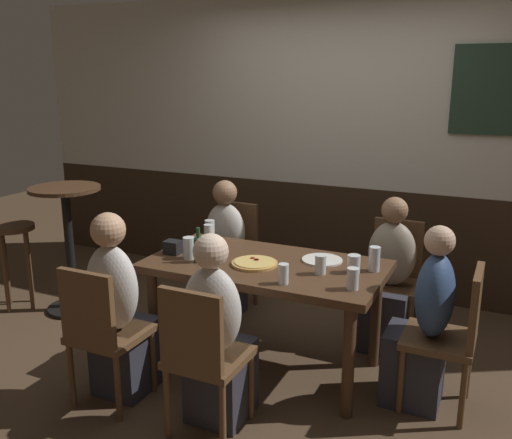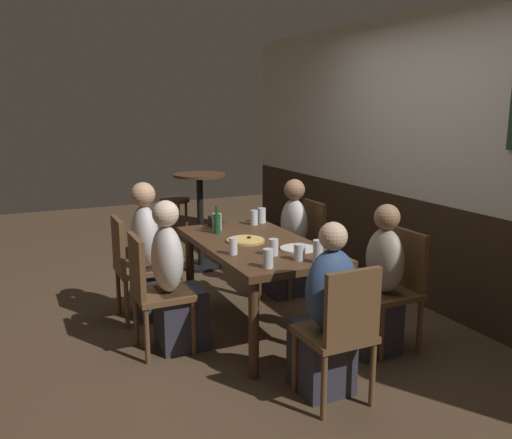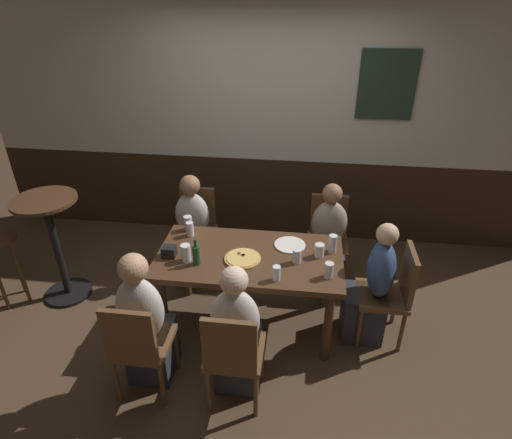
{
  "view_description": "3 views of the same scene",
  "coord_description": "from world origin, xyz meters",
  "px_view_note": "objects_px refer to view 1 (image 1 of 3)",
  "views": [
    {
      "loc": [
        1.4,
        -3.14,
        1.93
      ],
      "look_at": [
        -0.09,
        0.05,
        1.01
      ],
      "focal_mm": 39.44,
      "sensor_mm": 36.0,
      "label": 1
    },
    {
      "loc": [
        3.61,
        -1.69,
        1.78
      ],
      "look_at": [
        -0.13,
        0.06,
        0.89
      ],
      "focal_mm": 37.43,
      "sensor_mm": 36.0,
      "label": 2
    },
    {
      "loc": [
        0.41,
        -2.84,
        2.7
      ],
      "look_at": [
        0.05,
        0.06,
        1.05
      ],
      "focal_mm": 29.66,
      "sensor_mm": 36.0,
      "label": 3
    }
  ],
  "objects_px": {
    "chair_left_near": "(102,329)",
    "plate_white_large": "(322,260)",
    "person_mid_near": "(217,344)",
    "condiment_caddy": "(173,247)",
    "person_head_east": "(423,332)",
    "side_bar_table": "(69,239)",
    "chair_mid_near": "(202,352)",
    "highball_clear": "(353,280)",
    "beer_bottle_green": "(199,249)",
    "person_left_far": "(223,259)",
    "chair_right_far": "(394,273)",
    "pint_glass_amber": "(354,265)",
    "tumbler_water": "(208,235)",
    "dining_table": "(265,276)",
    "person_left_near": "(119,319)",
    "pint_glass_stout": "(210,230)",
    "beer_glass_half": "(374,260)",
    "pizza": "(255,263)",
    "chair_left_far": "(232,250)",
    "person_right_far": "(389,286)",
    "bar_stool": "(15,243)",
    "chair_head_east": "(453,331)",
    "pint_glass_pale": "(189,249)",
    "beer_glass_tall": "(283,275)",
    "tumbler_short": "(320,266)"
  },
  "relations": [
    {
      "from": "person_left_near",
      "to": "beer_glass_half",
      "type": "xyz_separation_m",
      "value": [
        1.34,
        0.8,
        0.32
      ]
    },
    {
      "from": "chair_left_near",
      "to": "tumbler_water",
      "type": "height_order",
      "value": "chair_left_near"
    },
    {
      "from": "person_left_near",
      "to": "side_bar_table",
      "type": "xyz_separation_m",
      "value": [
        -1.16,
        0.84,
        0.12
      ]
    },
    {
      "from": "highball_clear",
      "to": "beer_glass_half",
      "type": "relative_size",
      "value": 0.81
    },
    {
      "from": "chair_left_far",
      "to": "person_right_far",
      "type": "height_order",
      "value": "person_right_far"
    },
    {
      "from": "pint_glass_amber",
      "to": "tumbler_water",
      "type": "xyz_separation_m",
      "value": [
        -1.13,
        0.18,
        0.01
      ]
    },
    {
      "from": "chair_right_far",
      "to": "tumbler_water",
      "type": "distance_m",
      "value": 1.39
    },
    {
      "from": "person_mid_near",
      "to": "pint_glass_amber",
      "type": "bearing_deg",
      "value": 51.86
    },
    {
      "from": "chair_left_far",
      "to": "person_head_east",
      "type": "distance_m",
      "value": 1.87
    },
    {
      "from": "pint_glass_stout",
      "to": "pint_glass_amber",
      "type": "relative_size",
      "value": 1.21
    },
    {
      "from": "highball_clear",
      "to": "side_bar_table",
      "type": "height_order",
      "value": "side_bar_table"
    },
    {
      "from": "person_left_far",
      "to": "bar_stool",
      "type": "xyz_separation_m",
      "value": [
        -1.61,
        -0.63,
        0.1
      ]
    },
    {
      "from": "person_right_far",
      "to": "tumbler_water",
      "type": "height_order",
      "value": "person_right_far"
    },
    {
      "from": "person_left_far",
      "to": "chair_right_far",
      "type": "bearing_deg",
      "value": 6.97
    },
    {
      "from": "chair_left_near",
      "to": "plate_white_large",
      "type": "bearing_deg",
      "value": 45.61
    },
    {
      "from": "plate_white_large",
      "to": "bar_stool",
      "type": "height_order",
      "value": "plate_white_large"
    },
    {
      "from": "dining_table",
      "to": "chair_left_far",
      "type": "height_order",
      "value": "chair_left_far"
    },
    {
      "from": "dining_table",
      "to": "beer_glass_tall",
      "type": "relative_size",
      "value": 12.68
    },
    {
      "from": "dining_table",
      "to": "condiment_caddy",
      "type": "bearing_deg",
      "value": -171.83
    },
    {
      "from": "chair_right_far",
      "to": "person_head_east",
      "type": "height_order",
      "value": "person_head_east"
    },
    {
      "from": "highball_clear",
      "to": "beer_bottle_green",
      "type": "relative_size",
      "value": 0.55
    },
    {
      "from": "chair_head_east",
      "to": "highball_clear",
      "type": "height_order",
      "value": "chair_head_east"
    },
    {
      "from": "dining_table",
      "to": "person_head_east",
      "type": "relative_size",
      "value": 1.37
    },
    {
      "from": "chair_mid_near",
      "to": "person_left_far",
      "type": "distance_m",
      "value": 1.63
    },
    {
      "from": "person_head_east",
      "to": "tumbler_short",
      "type": "distance_m",
      "value": 0.71
    },
    {
      "from": "person_right_far",
      "to": "pint_glass_stout",
      "type": "distance_m",
      "value": 1.36
    },
    {
      "from": "chair_left_near",
      "to": "person_left_far",
      "type": "bearing_deg",
      "value": 90.0
    },
    {
      "from": "person_right_far",
      "to": "beer_glass_half",
      "type": "distance_m",
      "value": 0.62
    },
    {
      "from": "bar_stool",
      "to": "highball_clear",
      "type": "bearing_deg",
      "value": -4.78
    },
    {
      "from": "chair_head_east",
      "to": "side_bar_table",
      "type": "height_order",
      "value": "side_bar_table"
    },
    {
      "from": "person_mid_near",
      "to": "condiment_caddy",
      "type": "bearing_deg",
      "value": 138.73
    },
    {
      "from": "dining_table",
      "to": "person_left_near",
      "type": "height_order",
      "value": "person_left_near"
    },
    {
      "from": "person_left_near",
      "to": "tumbler_water",
      "type": "relative_size",
      "value": 8.9
    },
    {
      "from": "tumbler_water",
      "to": "beer_glass_half",
      "type": "distance_m",
      "value": 1.24
    },
    {
      "from": "highball_clear",
      "to": "bar_stool",
      "type": "distance_m",
      "value": 2.94
    },
    {
      "from": "person_head_east",
      "to": "side_bar_table",
      "type": "relative_size",
      "value": 1.06
    },
    {
      "from": "pizza",
      "to": "plate_white_large",
      "type": "xyz_separation_m",
      "value": [
        0.37,
        0.26,
        -0.01
      ]
    },
    {
      "from": "chair_right_far",
      "to": "person_mid_near",
      "type": "distance_m",
      "value": 1.63
    },
    {
      "from": "highball_clear",
      "to": "tumbler_water",
      "type": "bearing_deg",
      "value": 159.19
    },
    {
      "from": "person_left_far",
      "to": "pizza",
      "type": "xyz_separation_m",
      "value": [
        0.62,
        -0.73,
        0.29
      ]
    },
    {
      "from": "chair_left_near",
      "to": "beer_glass_half",
      "type": "bearing_deg",
      "value": 35.69
    },
    {
      "from": "chair_right_far",
      "to": "pint_glass_stout",
      "type": "distance_m",
      "value": 1.4
    },
    {
      "from": "person_head_east",
      "to": "pint_glass_stout",
      "type": "relative_size",
      "value": 8.22
    },
    {
      "from": "person_head_east",
      "to": "person_mid_near",
      "type": "height_order",
      "value": "person_mid_near"
    },
    {
      "from": "dining_table",
      "to": "person_right_far",
      "type": "bearing_deg",
      "value": 44.48
    },
    {
      "from": "chair_left_near",
      "to": "pint_glass_stout",
      "type": "height_order",
      "value": "chair_left_near"
    },
    {
      "from": "pint_glass_pale",
      "to": "condiment_caddy",
      "type": "bearing_deg",
      "value": 165.12
    },
    {
      "from": "chair_right_far",
      "to": "chair_mid_near",
      "type": "height_order",
      "value": "same"
    },
    {
      "from": "chair_mid_near",
      "to": "side_bar_table",
      "type": "bearing_deg",
      "value": 151.29
    },
    {
      "from": "side_bar_table",
      "to": "person_right_far",
      "type": "bearing_deg",
      "value": 10.75
    }
  ]
}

